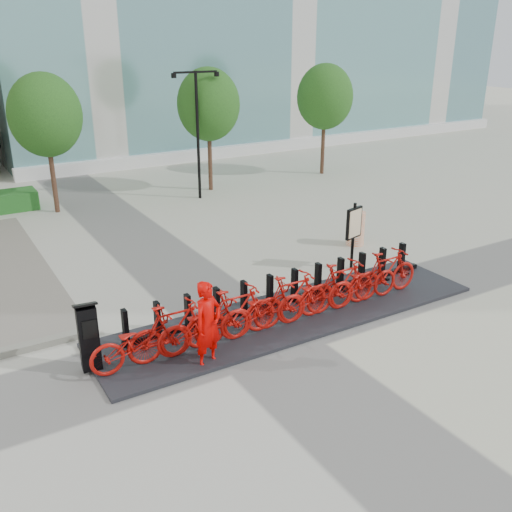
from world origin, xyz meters
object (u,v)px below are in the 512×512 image
construction_barrel (356,228)px  map_sign (354,226)px  bike_0 (140,342)px  worker_red (208,325)px  kiosk (89,336)px

construction_barrel → map_sign: bearing=-132.9°
bike_0 → worker_red: worker_red is taller
kiosk → worker_red: 2.34m
kiosk → worker_red: size_ratio=0.80×
bike_0 → construction_barrel: bearing=-67.7°
bike_0 → map_sign: 7.33m
kiosk → worker_red: bearing=-18.3°
worker_red → kiosk: bearing=134.7°
worker_red → construction_barrel: (7.20, 4.02, -0.38)m
kiosk → map_sign: map_sign is taller
worker_red → construction_barrel: bearing=9.0°
worker_red → map_sign: size_ratio=0.94×
bike_0 → kiosk: kiosk is taller
bike_0 → map_sign: (7.03, 1.95, 0.67)m
worker_red → bike_0: bearing=135.2°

